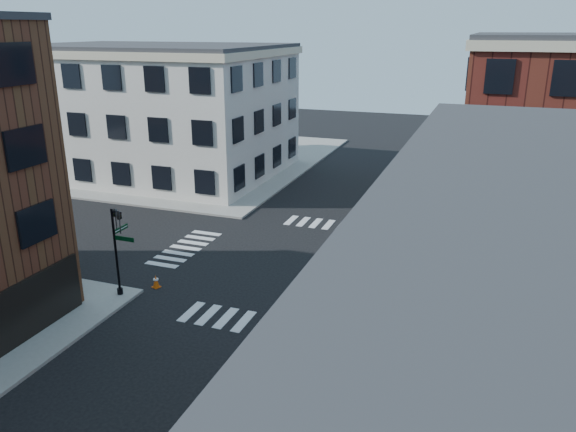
{
  "coord_description": "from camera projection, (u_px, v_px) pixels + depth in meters",
  "views": [
    {
      "loc": [
        9.62,
        -27.61,
        12.75
      ],
      "look_at": [
        -0.7,
        0.87,
        2.5
      ],
      "focal_mm": 35.0,
      "sensor_mm": 36.0,
      "label": 1
    }
  ],
  "objects": [
    {
      "name": "tree_far",
      "position": [
        458.0,
        163.0,
        42.65
      ],
      "size": [
        2.43,
        2.43,
        4.07
      ],
      "color": "black",
      "rests_on": "ground"
    },
    {
      "name": "signal_pole",
      "position": [
        118.0,
        242.0,
        27.09
      ],
      "size": [
        1.29,
        1.24,
        4.6
      ],
      "color": "black",
      "rests_on": "ground"
    },
    {
      "name": "box_truck",
      "position": [
        564.0,
        299.0,
        23.69
      ],
      "size": [
        7.87,
        3.13,
        3.49
      ],
      "rotation": [
        0.0,
        0.0,
        -0.11
      ],
      "color": "silver",
      "rests_on": "ground"
    },
    {
      "name": "ground",
      "position": [
        294.0,
        264.0,
        31.78
      ],
      "size": [
        120.0,
        120.0,
        0.0
      ],
      "primitive_type": "plane",
      "color": "black",
      "rests_on": "ground"
    },
    {
      "name": "sidewalk_nw",
      "position": [
        168.0,
        157.0,
        57.24
      ],
      "size": [
        30.0,
        30.0,
        0.15
      ],
      "primitive_type": "cube",
      "color": "gray",
      "rests_on": "ground"
    },
    {
      "name": "tree_near",
      "position": [
        452.0,
        179.0,
        37.21
      ],
      "size": [
        2.69,
        2.69,
        4.49
      ],
      "color": "black",
      "rests_on": "ground"
    },
    {
      "name": "traffic_cone",
      "position": [
        156.0,
        281.0,
        28.81
      ],
      "size": [
        0.48,
        0.48,
        0.68
      ],
      "rotation": [
        0.0,
        0.0,
        -0.35
      ],
      "color": "#DE5409",
      "rests_on": "ground"
    },
    {
      "name": "building_nw",
      "position": [
        154.0,
        112.0,
        50.4
      ],
      "size": [
        22.0,
        16.0,
        11.0
      ],
      "primitive_type": "cube",
      "color": "beige",
      "rests_on": "ground"
    }
  ]
}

